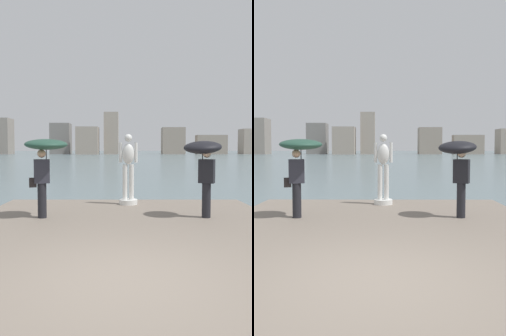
{
  "view_description": "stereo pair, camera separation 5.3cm",
  "coord_description": "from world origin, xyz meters",
  "views": [
    {
      "loc": [
        0.03,
        -4.81,
        2.17
      ],
      "look_at": [
        0.0,
        6.18,
        1.55
      ],
      "focal_mm": 38.5,
      "sensor_mm": 36.0,
      "label": 1
    },
    {
      "loc": [
        0.08,
        -4.81,
        2.17
      ],
      "look_at": [
        0.0,
        6.18,
        1.55
      ],
      "focal_mm": 38.5,
      "sensor_mm": 36.0,
      "label": 2
    }
  ],
  "objects": [
    {
      "name": "statue_white_figure",
      "position": [
        0.1,
        6.38,
        1.38
      ],
      "size": [
        0.58,
        0.58,
        2.19
      ],
      "color": "white",
      "rests_on": "pier"
    },
    {
      "name": "onlooker_left",
      "position": [
        -2.02,
        4.26,
        2.01
      ],
      "size": [
        1.34,
        1.35,
        2.02
      ],
      "color": "black",
      "rests_on": "pier"
    },
    {
      "name": "distant_skyline",
      "position": [
        -4.48,
        115.35,
        5.05
      ],
      "size": [
        94.25,
        12.35,
        13.77
      ],
      "color": "gray",
      "rests_on": "ground"
    },
    {
      "name": "pier",
      "position": [
        0.0,
        2.2,
        0.2
      ],
      "size": [
        7.64,
        10.39,
        0.4
      ],
      "primitive_type": "cube",
      "color": "slate",
      "rests_on": "ground"
    },
    {
      "name": "onlooker_right",
      "position": [
        2.0,
        4.3,
        1.94
      ],
      "size": [
        1.29,
        1.3,
        2.0
      ],
      "color": "black",
      "rests_on": "pier"
    },
    {
      "name": "ground_plane",
      "position": [
        0.0,
        40.0,
        0.0
      ],
      "size": [
        400.0,
        400.0,
        0.0
      ],
      "primitive_type": "plane",
      "color": "slate"
    }
  ]
}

